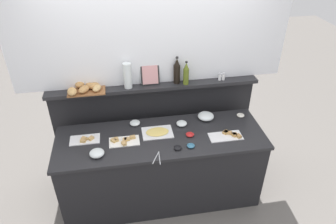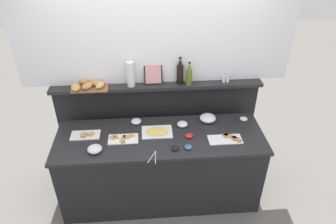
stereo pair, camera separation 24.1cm
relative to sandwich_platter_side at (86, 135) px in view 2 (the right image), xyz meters
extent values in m
plane|color=slate|center=(0.79, 0.53, -0.91)|extent=(12.00, 12.00, 0.00)
cube|color=black|center=(0.79, -0.07, -0.48)|extent=(2.20, 0.70, 0.87)
cube|color=#232326|center=(0.79, -0.07, -0.03)|extent=(2.24, 0.74, 0.03)
cube|color=black|center=(0.79, 0.48, -0.29)|extent=(2.41, 0.08, 1.23)
cube|color=#232326|center=(0.79, 0.43, 0.34)|extent=(2.41, 0.22, 0.04)
cube|color=white|center=(0.79, 0.50, 1.03)|extent=(3.01, 0.08, 1.33)
cube|color=white|center=(0.00, 0.00, 0.00)|extent=(0.31, 0.17, 0.01)
cube|color=tan|center=(-0.02, -0.03, 0.01)|extent=(0.06, 0.05, 0.01)
cube|color=#E5C666|center=(-0.02, -0.03, 0.01)|extent=(0.06, 0.05, 0.01)
cube|color=tan|center=(-0.02, -0.03, 0.02)|extent=(0.06, 0.05, 0.01)
cube|color=tan|center=(-0.01, 0.00, 0.01)|extent=(0.07, 0.06, 0.01)
cube|color=#E5C666|center=(-0.01, 0.00, 0.01)|extent=(0.07, 0.06, 0.01)
cube|color=tan|center=(-0.01, 0.00, 0.02)|extent=(0.07, 0.06, 0.01)
cube|color=tan|center=(0.06, -0.01, 0.01)|extent=(0.07, 0.07, 0.01)
cube|color=#E5C666|center=(0.06, -0.01, 0.01)|extent=(0.07, 0.07, 0.01)
cube|color=tan|center=(0.06, -0.01, 0.02)|extent=(0.07, 0.07, 0.01)
cube|color=white|center=(0.40, -0.10, 0.00)|extent=(0.32, 0.17, 0.01)
cube|color=tan|center=(0.30, -0.08, 0.01)|extent=(0.07, 0.07, 0.01)
cube|color=#E5C666|center=(0.30, -0.08, 0.01)|extent=(0.07, 0.07, 0.01)
cube|color=tan|center=(0.30, -0.08, 0.02)|extent=(0.07, 0.07, 0.01)
cube|color=tan|center=(0.33, -0.07, 0.01)|extent=(0.05, 0.06, 0.01)
cube|color=#E5C666|center=(0.33, -0.07, 0.01)|extent=(0.05, 0.06, 0.01)
cube|color=tan|center=(0.33, -0.07, 0.02)|extent=(0.05, 0.06, 0.01)
cube|color=tan|center=(0.40, -0.15, 0.01)|extent=(0.06, 0.07, 0.01)
cube|color=#E5C666|center=(0.40, -0.15, 0.01)|extent=(0.06, 0.07, 0.01)
cube|color=tan|center=(0.40, -0.15, 0.02)|extent=(0.06, 0.07, 0.01)
cube|color=tan|center=(0.41, -0.09, 0.01)|extent=(0.05, 0.06, 0.01)
cube|color=#E5C666|center=(0.41, -0.09, 0.01)|extent=(0.05, 0.06, 0.01)
cube|color=tan|center=(0.41, -0.09, 0.02)|extent=(0.05, 0.06, 0.01)
cube|color=tan|center=(0.43, -0.08, 0.01)|extent=(0.06, 0.05, 0.01)
cube|color=#E5C666|center=(0.43, -0.08, 0.01)|extent=(0.06, 0.05, 0.01)
cube|color=tan|center=(0.43, -0.08, 0.02)|extent=(0.06, 0.05, 0.01)
cube|color=tan|center=(0.49, -0.06, 0.01)|extent=(0.06, 0.05, 0.01)
cube|color=#E5C666|center=(0.49, -0.06, 0.01)|extent=(0.06, 0.05, 0.01)
cube|color=tan|center=(0.49, -0.06, 0.02)|extent=(0.06, 0.05, 0.01)
cube|color=white|center=(1.47, -0.19, 0.00)|extent=(0.35, 0.17, 0.01)
cube|color=#B7844C|center=(1.61, -0.22, 0.01)|extent=(0.05, 0.07, 0.01)
cube|color=#E5C666|center=(1.61, -0.22, 0.01)|extent=(0.05, 0.07, 0.01)
cube|color=#B7844C|center=(1.61, -0.22, 0.02)|extent=(0.05, 0.07, 0.01)
cube|color=#B7844C|center=(1.57, -0.19, 0.01)|extent=(0.06, 0.05, 0.01)
cube|color=#E5C666|center=(1.57, -0.19, 0.01)|extent=(0.06, 0.05, 0.01)
cube|color=#B7844C|center=(1.57, -0.19, 0.02)|extent=(0.06, 0.05, 0.01)
cube|color=#B7844C|center=(1.57, -0.19, 0.01)|extent=(0.05, 0.06, 0.01)
cube|color=#E5C666|center=(1.57, -0.19, 0.01)|extent=(0.05, 0.06, 0.01)
cube|color=#B7844C|center=(1.57, -0.19, 0.02)|extent=(0.05, 0.06, 0.01)
cube|color=#B7844C|center=(1.52, -0.15, 0.01)|extent=(0.07, 0.06, 0.01)
cube|color=#E5C666|center=(1.52, -0.15, 0.01)|extent=(0.07, 0.06, 0.01)
cube|color=#B7844C|center=(1.52, -0.15, 0.02)|extent=(0.07, 0.06, 0.01)
cube|color=#B7844C|center=(1.49, -0.14, 0.01)|extent=(0.07, 0.06, 0.01)
cube|color=#E5C666|center=(1.49, -0.14, 0.01)|extent=(0.07, 0.06, 0.01)
cube|color=#B7844C|center=(1.49, -0.14, 0.02)|extent=(0.07, 0.06, 0.01)
cube|color=#B7844C|center=(1.49, -0.14, 0.01)|extent=(0.07, 0.07, 0.01)
cube|color=#E5C666|center=(1.49, -0.14, 0.01)|extent=(0.07, 0.07, 0.01)
cube|color=#B7844C|center=(1.49, -0.14, 0.02)|extent=(0.07, 0.07, 0.01)
cube|color=white|center=(0.77, 0.00, 0.00)|extent=(0.33, 0.23, 0.01)
ellipsoid|color=#E5C666|center=(0.77, 0.00, 0.01)|extent=(0.25, 0.16, 0.01)
ellipsoid|color=silver|center=(1.35, 0.18, 0.03)|extent=(0.18, 0.18, 0.07)
ellipsoid|color=#BF4C3F|center=(1.35, 0.18, 0.01)|extent=(0.14, 0.14, 0.04)
ellipsoid|color=silver|center=(1.05, 0.10, 0.01)|extent=(0.12, 0.12, 0.05)
ellipsoid|color=#F28C4C|center=(1.05, 0.10, 0.01)|extent=(0.09, 0.09, 0.03)
ellipsoid|color=silver|center=(0.54, 0.20, 0.01)|extent=(0.12, 0.12, 0.05)
ellipsoid|color=#F28C4C|center=(0.54, 0.20, 0.01)|extent=(0.09, 0.09, 0.03)
ellipsoid|color=silver|center=(0.13, -0.26, 0.02)|extent=(0.15, 0.15, 0.06)
ellipsoid|color=#E5CC66|center=(0.13, -0.26, 0.01)|extent=(0.11, 0.11, 0.04)
ellipsoid|color=teal|center=(1.07, -0.29, 0.00)|extent=(0.08, 0.08, 0.03)
ellipsoid|color=silver|center=(1.77, 0.16, 0.01)|extent=(0.09, 0.09, 0.03)
ellipsoid|color=red|center=(1.10, -0.10, 0.01)|extent=(0.09, 0.09, 0.03)
ellipsoid|color=black|center=(0.93, -0.29, 0.00)|extent=(0.08, 0.08, 0.03)
cylinder|color=#B7BABF|center=(0.73, -0.41, 0.00)|extent=(0.02, 0.18, 0.01)
cylinder|color=#B7BABF|center=(0.69, -0.40, 0.00)|extent=(0.09, 0.16, 0.01)
sphere|color=#B7BABF|center=(0.74, -0.32, 0.00)|extent=(0.01, 0.01, 0.01)
cylinder|color=#56661E|center=(1.15, 0.38, 0.45)|extent=(0.06, 0.06, 0.19)
cone|color=#56661E|center=(1.15, 0.38, 0.58)|extent=(0.05, 0.05, 0.07)
cylinder|color=black|center=(1.15, 0.38, 0.63)|extent=(0.03, 0.03, 0.02)
cylinder|color=black|center=(1.05, 0.42, 0.47)|extent=(0.08, 0.08, 0.22)
cone|color=black|center=(1.05, 0.42, 0.62)|extent=(0.06, 0.06, 0.08)
cylinder|color=black|center=(1.05, 0.42, 0.67)|extent=(0.03, 0.03, 0.02)
cylinder|color=white|center=(1.56, 0.40, 0.40)|extent=(0.03, 0.03, 0.08)
cylinder|color=#B7BABF|center=(1.56, 0.40, 0.44)|extent=(0.03, 0.03, 0.01)
cylinder|color=white|center=(1.60, 0.40, 0.40)|extent=(0.03, 0.03, 0.08)
cylinder|color=#B7BABF|center=(1.60, 0.40, 0.44)|extent=(0.03, 0.03, 0.01)
cube|color=brown|center=(0.05, 0.40, 0.37)|extent=(0.40, 0.26, 0.02)
ellipsoid|color=#B7844C|center=(0.03, 0.35, 0.41)|extent=(0.16, 0.17, 0.07)
ellipsoid|color=#B7844C|center=(-0.02, 0.46, 0.41)|extent=(0.13, 0.14, 0.07)
ellipsoid|color=#B7844C|center=(0.09, 0.43, 0.40)|extent=(0.16, 0.16, 0.06)
ellipsoid|color=tan|center=(-0.09, 0.32, 0.41)|extent=(0.13, 0.16, 0.07)
ellipsoid|color=tan|center=(0.16, 0.36, 0.40)|extent=(0.12, 0.15, 0.06)
ellipsoid|color=#B7844C|center=(0.13, 0.41, 0.41)|extent=(0.14, 0.11, 0.06)
cube|color=black|center=(0.75, 0.44, 0.48)|extent=(0.21, 0.07, 0.23)
cube|color=#CC8C8C|center=(0.75, 0.43, 0.48)|extent=(0.18, 0.06, 0.20)
cylinder|color=silver|center=(0.50, 0.40, 0.51)|extent=(0.09, 0.09, 0.29)
camera|label=1|loc=(0.43, -2.69, 2.05)|focal=33.47mm
camera|label=2|loc=(0.67, -2.72, 2.05)|focal=33.47mm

